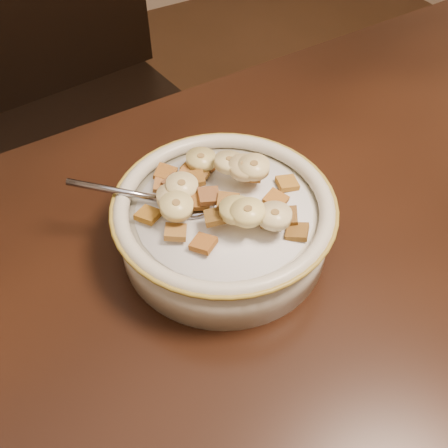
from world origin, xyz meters
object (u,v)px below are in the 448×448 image
table (387,347)px  spoon (190,204)px  cereal_bowl (224,227)px  chair (96,120)px

table → spoon: 0.23m
table → spoon: bearing=116.2°
cereal_bowl → spoon: (-0.03, 0.02, 0.03)m
chair → spoon: chair is taller
chair → spoon: bearing=-102.8°
chair → cereal_bowl: bearing=-100.0°
spoon → chair: bearing=-150.4°
table → cereal_bowl: cereal_bowl is taller
chair → cereal_bowl: chair is taller
chair → spoon: (-0.07, -0.59, 0.29)m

